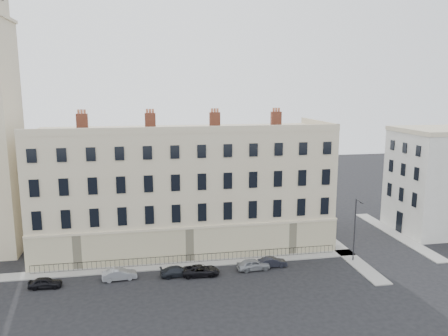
{
  "coord_description": "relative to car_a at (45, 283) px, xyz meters",
  "views": [
    {
      "loc": [
        -10.83,
        -42.19,
        20.05
      ],
      "look_at": [
        -1.19,
        10.0,
        10.24
      ],
      "focal_mm": 35.0,
      "sensor_mm": 36.0,
      "label": 1
    }
  ],
  "objects": [
    {
      "name": "ground",
      "position": [
        21.16,
        -1.81,
        -0.56
      ],
      "size": [
        160.0,
        160.0,
        0.0
      ],
      "primitive_type": "plane",
      "color": "black",
      "rests_on": "ground"
    },
    {
      "name": "terrace",
      "position": [
        15.2,
        10.16,
        6.94
      ],
      "size": [
        36.22,
        12.22,
        17.0
      ],
      "color": "beige",
      "rests_on": "ground"
    },
    {
      "name": "adjacent_building",
      "position": [
        50.16,
        9.19,
        6.44
      ],
      "size": [
        10.0,
        10.0,
        14.0
      ],
      "primitive_type": "cube",
      "color": "beige",
      "rests_on": "ground"
    },
    {
      "name": "pavement_terrace",
      "position": [
        11.16,
        3.19,
        -0.5
      ],
      "size": [
        48.0,
        2.0,
        0.12
      ],
      "primitive_type": "cube",
      "color": "gray",
      "rests_on": "ground"
    },
    {
      "name": "pavement_east_return",
      "position": [
        34.16,
        6.19,
        -0.5
      ],
      "size": [
        2.0,
        24.0,
        0.12
      ],
      "primitive_type": "cube",
      "color": "gray",
      "rests_on": "ground"
    },
    {
      "name": "pavement_adjacent",
      "position": [
        44.16,
        8.19,
        -0.5
      ],
      "size": [
        2.0,
        20.0,
        0.12
      ],
      "primitive_type": "cube",
      "color": "gray",
      "rests_on": "ground"
    },
    {
      "name": "railings",
      "position": [
        15.16,
        3.59,
        -0.01
      ],
      "size": [
        35.0,
        0.04,
        0.96
      ],
      "color": "black",
      "rests_on": "ground"
    },
    {
      "name": "car_a",
      "position": [
        0.0,
        0.0,
        0.0
      ],
      "size": [
        3.32,
        1.43,
        1.12
      ],
      "primitive_type": "imported",
      "rotation": [
        0.0,
        0.0,
        1.54
      ],
      "color": "black",
      "rests_on": "ground"
    },
    {
      "name": "car_b",
      "position": [
        7.32,
        0.61,
        0.04
      ],
      "size": [
        3.72,
        1.6,
        1.19
      ],
      "primitive_type": "imported",
      "rotation": [
        0.0,
        0.0,
        1.67
      ],
      "color": "gray",
      "rests_on": "ground"
    },
    {
      "name": "car_c",
      "position": [
        13.4,
        0.44,
        -0.02
      ],
      "size": [
        3.83,
        1.91,
        1.07
      ],
      "primitive_type": "imported",
      "rotation": [
        0.0,
        0.0,
        1.69
      ],
      "color": "black",
      "rests_on": "ground"
    },
    {
      "name": "car_d",
      "position": [
        15.93,
        0.09,
        0.01
      ],
      "size": [
        4.15,
        2.06,
        1.13
      ],
      "primitive_type": "imported",
      "rotation": [
        0.0,
        0.0,
        1.52
      ],
      "color": "black",
      "rests_on": "ground"
    },
    {
      "name": "car_e",
      "position": [
        21.88,
        0.47,
        0.08
      ],
      "size": [
        3.79,
        1.68,
        1.27
      ],
      "primitive_type": "imported",
      "rotation": [
        0.0,
        0.0,
        1.62
      ],
      "color": "gray",
      "rests_on": "ground"
    },
    {
      "name": "car_f",
      "position": [
        24.22,
        0.94,
        -0.02
      ],
      "size": [
        3.33,
        1.28,
        1.08
      ],
      "primitive_type": "imported",
      "rotation": [
        0.0,
        0.0,
        1.53
      ],
      "color": "black",
      "rests_on": "ground"
    },
    {
      "name": "streetlamp",
      "position": [
        34.01,
        0.71,
        3.63
      ],
      "size": [
        0.19,
        1.64,
        7.56
      ],
      "rotation": [
        0.0,
        0.0,
        0.02
      ],
      "color": "#2D2D32",
      "rests_on": "ground"
    }
  ]
}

